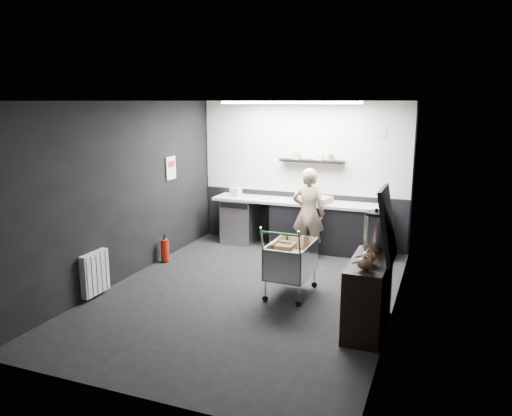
% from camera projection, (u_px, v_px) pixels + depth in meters
% --- Properties ---
extents(floor, '(5.50, 5.50, 0.00)m').
position_uv_depth(floor, '(248.00, 293.00, 7.15)').
color(floor, black).
rests_on(floor, ground).
extents(ceiling, '(5.50, 5.50, 0.00)m').
position_uv_depth(ceiling, '(247.00, 101.00, 6.58)').
color(ceiling, white).
rests_on(ceiling, wall_back).
extents(wall_back, '(5.50, 0.00, 5.50)m').
position_uv_depth(wall_back, '(303.00, 174.00, 9.37)').
color(wall_back, black).
rests_on(wall_back, floor).
extents(wall_front, '(5.50, 0.00, 5.50)m').
position_uv_depth(wall_front, '(130.00, 259.00, 4.36)').
color(wall_front, black).
rests_on(wall_front, floor).
extents(wall_left, '(0.00, 5.50, 5.50)m').
position_uv_depth(wall_left, '(126.00, 192.00, 7.57)').
color(wall_left, black).
rests_on(wall_left, floor).
extents(wall_right, '(0.00, 5.50, 5.50)m').
position_uv_depth(wall_right, '(398.00, 212.00, 6.16)').
color(wall_right, black).
rests_on(wall_right, floor).
extents(kitchen_wall_panel, '(3.95, 0.02, 1.70)m').
position_uv_depth(kitchen_wall_panel, '(303.00, 147.00, 9.25)').
color(kitchen_wall_panel, silver).
rests_on(kitchen_wall_panel, wall_back).
extents(dado_panel, '(3.95, 0.02, 1.00)m').
position_uv_depth(dado_panel, '(302.00, 218.00, 9.53)').
color(dado_panel, black).
rests_on(dado_panel, wall_back).
extents(floating_shelf, '(1.20, 0.22, 0.04)m').
position_uv_depth(floating_shelf, '(312.00, 161.00, 9.13)').
color(floating_shelf, black).
rests_on(floating_shelf, wall_back).
extents(wall_clock, '(0.20, 0.03, 0.20)m').
position_uv_depth(wall_clock, '(381.00, 133.00, 8.68)').
color(wall_clock, silver).
rests_on(wall_clock, wall_back).
extents(poster, '(0.02, 0.30, 0.40)m').
position_uv_depth(poster, '(171.00, 168.00, 8.71)').
color(poster, white).
rests_on(poster, wall_left).
extents(poster_red_band, '(0.02, 0.22, 0.10)m').
position_uv_depth(poster_red_band, '(171.00, 164.00, 8.69)').
color(poster_red_band, red).
rests_on(poster_red_band, poster).
extents(radiator, '(0.10, 0.50, 0.60)m').
position_uv_depth(radiator, '(95.00, 273.00, 6.94)').
color(radiator, silver).
rests_on(radiator, wall_left).
extents(ceiling_strip, '(2.40, 0.20, 0.04)m').
position_uv_depth(ceiling_strip, '(289.00, 103.00, 8.27)').
color(ceiling_strip, white).
rests_on(ceiling_strip, ceiling).
extents(prep_counter, '(3.20, 0.61, 0.90)m').
position_uv_depth(prep_counter, '(304.00, 225.00, 9.21)').
color(prep_counter, black).
rests_on(prep_counter, floor).
extents(person, '(0.59, 0.40, 1.58)m').
position_uv_depth(person, '(308.00, 213.00, 8.66)').
color(person, beige).
rests_on(person, floor).
extents(shopping_cart, '(0.57, 0.94, 1.03)m').
position_uv_depth(shopping_cart, '(291.00, 261.00, 7.01)').
color(shopping_cart, silver).
rests_on(shopping_cart, floor).
extents(sideboard, '(0.49, 1.16, 1.73)m').
position_uv_depth(sideboard, '(370.00, 285.00, 5.95)').
color(sideboard, black).
rests_on(sideboard, floor).
extents(fire_extinguisher, '(0.14, 0.14, 0.46)m').
position_uv_depth(fire_extinguisher, '(165.00, 249.00, 8.48)').
color(fire_extinguisher, '#AC1F0B').
rests_on(fire_extinguisher, floor).
extents(cardboard_box, '(0.64, 0.53, 0.11)m').
position_uv_depth(cardboard_box, '(315.00, 199.00, 8.99)').
color(cardboard_box, '#A38857').
rests_on(cardboard_box, prep_counter).
extents(pink_tub, '(0.18, 0.18, 0.18)m').
position_uv_depth(pink_tub, '(314.00, 197.00, 9.04)').
color(pink_tub, beige).
rests_on(pink_tub, prep_counter).
extents(white_container, '(0.22, 0.18, 0.17)m').
position_uv_depth(white_container, '(236.00, 192.00, 9.53)').
color(white_container, silver).
rests_on(white_container, prep_counter).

